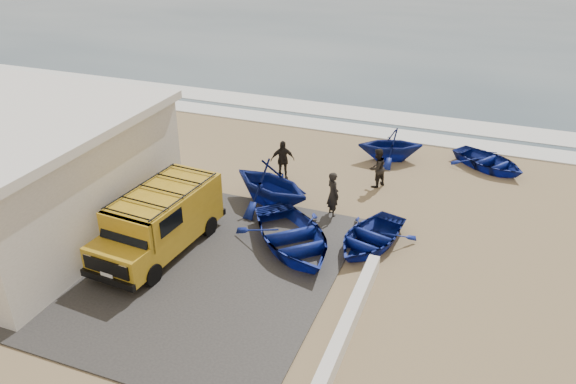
% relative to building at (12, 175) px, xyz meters
% --- Properties ---
extents(ground, '(160.00, 160.00, 0.00)m').
position_rel_building_xyz_m(ground, '(7.50, 2.00, -2.16)').
color(ground, '#917954').
extents(slab, '(12.00, 10.00, 0.05)m').
position_rel_building_xyz_m(slab, '(5.50, -0.00, -2.14)').
color(slab, '#393634').
rests_on(slab, ground).
extents(ocean, '(180.00, 88.00, 0.01)m').
position_rel_building_xyz_m(ocean, '(7.50, 58.00, -2.16)').
color(ocean, '#385166').
rests_on(ocean, ground).
extents(surf_line, '(180.00, 1.60, 0.06)m').
position_rel_building_xyz_m(surf_line, '(7.50, 14.00, -2.13)').
color(surf_line, white).
rests_on(surf_line, ground).
extents(surf_wash, '(180.00, 2.20, 0.04)m').
position_rel_building_xyz_m(surf_wash, '(7.50, 16.50, -2.14)').
color(surf_wash, white).
rests_on(surf_wash, ground).
extents(building, '(8.40, 9.40, 4.30)m').
position_rel_building_xyz_m(building, '(0.00, 0.00, 0.00)').
color(building, silver).
rests_on(building, ground).
extents(parapet, '(0.35, 6.00, 0.55)m').
position_rel_building_xyz_m(parapet, '(12.50, -1.00, -1.89)').
color(parapet, silver).
rests_on(parapet, ground).
extents(van, '(2.41, 5.25, 2.19)m').
position_rel_building_xyz_m(van, '(5.50, 0.61, -0.99)').
color(van, gold).
rests_on(van, ground).
extents(boat_near_left, '(5.36, 5.44, 0.92)m').
position_rel_building_xyz_m(boat_near_left, '(9.59, 2.25, -1.70)').
color(boat_near_left, navy).
rests_on(boat_near_left, ground).
extents(boat_near_right, '(3.32, 4.01, 0.72)m').
position_rel_building_xyz_m(boat_near_right, '(12.03, 3.35, -1.80)').
color(boat_near_right, navy).
rests_on(boat_near_right, ground).
extents(boat_mid_left, '(4.47, 4.19, 1.89)m').
position_rel_building_xyz_m(boat_mid_left, '(7.71, 4.86, -1.22)').
color(boat_mid_left, navy).
rests_on(boat_mid_left, ground).
extents(boat_far_left, '(3.61, 3.37, 1.54)m').
position_rel_building_xyz_m(boat_far_left, '(11.16, 10.81, -1.39)').
color(boat_far_left, navy).
rests_on(boat_far_left, ground).
extents(boat_far_right, '(4.16, 3.89, 0.70)m').
position_rel_building_xyz_m(boat_far_right, '(15.48, 11.45, -1.81)').
color(boat_far_right, navy).
rests_on(boat_far_right, ground).
extents(fisherman_front, '(0.77, 0.76, 1.79)m').
position_rel_building_xyz_m(fisherman_front, '(10.20, 4.93, -1.27)').
color(fisherman_front, black).
rests_on(fisherman_front, ground).
extents(fisherman_middle, '(0.96, 1.03, 1.68)m').
position_rel_building_xyz_m(fisherman_middle, '(11.18, 7.94, -1.33)').
color(fisherman_middle, black).
rests_on(fisherman_middle, ground).
extents(fisherman_back, '(1.10, 0.88, 1.74)m').
position_rel_building_xyz_m(fisherman_back, '(7.28, 7.21, -1.29)').
color(fisherman_back, black).
rests_on(fisherman_back, ground).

